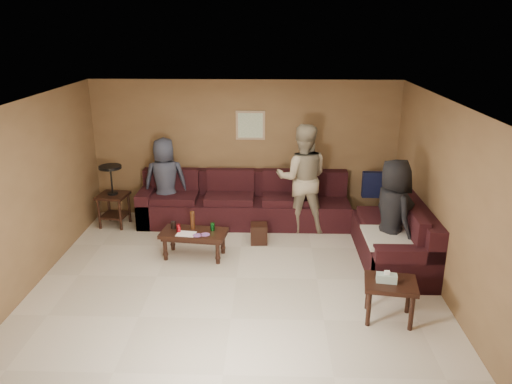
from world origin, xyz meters
TOP-DOWN VIEW (x-y plane):
  - room at (0.00, 0.00)m, footprint 5.60×5.50m
  - sectional_sofa at (0.81, 1.52)m, footprint 4.65×2.90m
  - coffee_table at (-0.70, 0.67)m, footprint 1.05×0.62m
  - end_table_left at (-2.29, 1.87)m, footprint 0.54×0.54m
  - side_table_right at (1.91, -0.97)m, footprint 0.68×0.59m
  - waste_bin at (0.29, 1.20)m, footprint 0.28×0.28m
  - wall_art at (0.10, 2.48)m, footprint 0.52×0.04m
  - person_left at (-1.39, 2.05)m, footprint 0.83×0.61m
  - person_middle at (1.01, 1.81)m, footprint 0.93×0.73m
  - person_right at (2.22, 0.40)m, footprint 0.75×0.93m

SIDE VIEW (x-z plane):
  - waste_bin at x=0.29m, z-range 0.00..0.32m
  - sectional_sofa at x=0.81m, z-range -0.16..0.81m
  - coffee_table at x=-0.70m, z-range 0.01..0.70m
  - side_table_right at x=1.91m, z-range 0.11..0.76m
  - end_table_left at x=-2.29m, z-range 0.03..1.13m
  - person_left at x=-1.39m, z-range 0.00..1.56m
  - person_right at x=2.22m, z-range 0.00..1.65m
  - person_middle at x=1.01m, z-range 0.00..1.86m
  - room at x=0.00m, z-range 0.41..2.91m
  - wall_art at x=0.10m, z-range 1.44..1.96m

